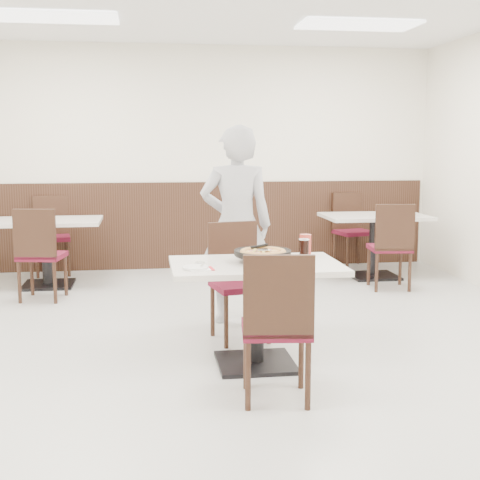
{
  "coord_description": "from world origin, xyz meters",
  "views": [
    {
      "loc": [
        -0.69,
        -4.99,
        1.6
      ],
      "look_at": [
        -0.01,
        -0.3,
        0.9
      ],
      "focal_mm": 50.0,
      "sensor_mm": 36.0,
      "label": 1
    }
  ],
  "objects": [
    {
      "name": "bg_chair_left_near",
      "position": [
        -1.73,
        1.94,
        0.47
      ],
      "size": [
        0.49,
        0.49,
        0.95
      ],
      "primitive_type": null,
      "rotation": [
        0.0,
        0.0,
        -0.18
      ],
      "color": "black",
      "rests_on": "floor"
    },
    {
      "name": "bg_table_left",
      "position": [
        -1.77,
        2.6,
        0.38
      ],
      "size": [
        1.28,
        0.93,
        0.75
      ],
      "primitive_type": null,
      "rotation": [
        0.0,
        0.0,
        0.11
      ],
      "color": "silver",
      "rests_on": "floor"
    },
    {
      "name": "pizza",
      "position": [
        0.14,
        -0.39,
        0.81
      ],
      "size": [
        0.34,
        0.34,
        0.02
      ],
      "primitive_type": "cylinder",
      "rotation": [
        0.0,
        0.0,
        -0.05
      ],
      "color": "#B68344",
      "rests_on": "pizza_pan"
    },
    {
      "name": "red_cup",
      "position": [
        0.51,
        -0.11,
        0.83
      ],
      "size": [
        0.09,
        0.09,
        0.16
      ],
      "primitive_type": "cylinder",
      "rotation": [
        0.0,
        0.0,
        -0.05
      ],
      "color": "#AF2E21",
      "rests_on": "main_table"
    },
    {
      "name": "wainscot_back",
      "position": [
        0.0,
        3.48,
        0.55
      ],
      "size": [
        5.9,
        0.03,
        1.1
      ],
      "primitive_type": "cube",
      "color": "black",
      "rests_on": "floor"
    },
    {
      "name": "floor",
      "position": [
        0.0,
        0.0,
        0.0
      ],
      "size": [
        7.0,
        7.0,
        0.0
      ],
      "primitive_type": "plane",
      "color": "#A5A5A1",
      "rests_on": "ground"
    },
    {
      "name": "main_table",
      "position": [
        0.09,
        -0.39,
        0.38
      ],
      "size": [
        1.24,
        0.86,
        0.75
      ],
      "primitive_type": null,
      "rotation": [
        0.0,
        0.0,
        -0.05
      ],
      "color": "silver",
      "rests_on": "floor"
    },
    {
      "name": "trivet",
      "position": [
        0.13,
        -0.34,
        0.77
      ],
      "size": [
        0.12,
        0.12,
        0.04
      ],
      "primitive_type": "cylinder",
      "rotation": [
        0.0,
        0.0,
        -0.05
      ],
      "color": "black",
      "rests_on": "main_table"
    },
    {
      "name": "bg_table_right",
      "position": [
        2.01,
        2.56,
        0.38
      ],
      "size": [
        1.25,
        0.87,
        0.75
      ],
      "primitive_type": null,
      "rotation": [
        0.0,
        0.0,
        -0.06
      ],
      "color": "silver",
      "rests_on": "floor"
    },
    {
      "name": "bg_chair_right_far",
      "position": [
        1.97,
        3.24,
        0.47
      ],
      "size": [
        0.49,
        0.49,
        0.95
      ],
      "primitive_type": null,
      "rotation": [
        0.0,
        0.0,
        3.34
      ],
      "color": "black",
      "rests_on": "floor"
    },
    {
      "name": "napkin",
      "position": [
        -0.32,
        -0.56,
        0.75
      ],
      "size": [
        0.16,
        0.16,
        0.0
      ],
      "primitive_type": "cube",
      "rotation": [
        0.0,
        0.0,
        0.09
      ],
      "color": "white",
      "rests_on": "main_table"
    },
    {
      "name": "wall_front",
      "position": [
        0.0,
        -3.5,
        1.4
      ],
      "size": [
        6.0,
        0.04,
        2.8
      ],
      "primitive_type": "cube",
      "color": "silver",
      "rests_on": "floor"
    },
    {
      "name": "pizza_pan",
      "position": [
        0.14,
        -0.37,
        0.79
      ],
      "size": [
        0.36,
        0.36,
        0.01
      ],
      "primitive_type": "cylinder",
      "rotation": [
        0.0,
        0.0,
        -0.05
      ],
      "color": "black",
      "rests_on": "trivet"
    },
    {
      "name": "diner_person",
      "position": [
        0.11,
        0.81,
        0.87
      ],
      "size": [
        0.67,
        0.47,
        1.75
      ],
      "primitive_type": "imported",
      "rotation": [
        0.0,
        0.0,
        3.07
      ],
      "color": "#AAAAAF",
      "rests_on": "floor"
    },
    {
      "name": "wall_back",
      "position": [
        0.0,
        3.5,
        1.4
      ],
      "size": [
        6.0,
        0.04,
        2.8
      ],
      "primitive_type": "cube",
      "color": "silver",
      "rests_on": "floor"
    },
    {
      "name": "fluo_panel_d",
      "position": [
        1.5,
        1.8,
        2.78
      ],
      "size": [
        1.2,
        0.6,
        0.02
      ],
      "primitive_type": "cube",
      "color": "white",
      "rests_on": "ceiling"
    },
    {
      "name": "fork",
      "position": [
        -0.3,
        -0.48,
        0.77
      ],
      "size": [
        0.06,
        0.16,
        0.0
      ],
      "primitive_type": "cube",
      "rotation": [
        0.0,
        0.0,
        -0.26
      ],
      "color": "silver",
      "rests_on": "side_plate"
    },
    {
      "name": "chair_near",
      "position": [
        0.1,
        -1.05,
        0.47
      ],
      "size": [
        0.47,
        0.47,
        0.95
      ],
      "primitive_type": null,
      "rotation": [
        0.0,
        0.0,
        -0.12
      ],
      "color": "black",
      "rests_on": "floor"
    },
    {
      "name": "bg_chair_left_far",
      "position": [
        -1.81,
        3.26,
        0.47
      ],
      "size": [
        0.48,
        0.48,
        0.95
      ],
      "primitive_type": null,
      "rotation": [
        0.0,
        0.0,
        3.29
      ],
      "color": "black",
      "rests_on": "floor"
    },
    {
      "name": "side_plate",
      "position": [
        -0.36,
        -0.55,
        0.76
      ],
      "size": [
        0.18,
        0.18,
        0.01
      ],
      "primitive_type": "cylinder",
      "rotation": [
        0.0,
        0.0,
        -0.05
      ],
      "color": "white",
      "rests_on": "napkin"
    },
    {
      "name": "bg_chair_right_near",
      "position": [
        1.96,
        1.93,
        0.47
      ],
      "size": [
        0.46,
        0.46,
        0.95
      ],
      "primitive_type": null,
      "rotation": [
        0.0,
        0.0,
        -0.1
      ],
      "color": "black",
      "rests_on": "floor"
    },
    {
      "name": "pizza_server",
      "position": [
        0.14,
        -0.38,
        0.84
      ],
      "size": [
        0.1,
        0.12,
        0.0
      ],
      "primitive_type": "cube",
      "rotation": [
        0.0,
        0.0,
        0.12
      ],
      "color": "silver",
      "rests_on": "pizza"
    },
    {
      "name": "chair_far",
      "position": [
        0.07,
        0.25,
        0.47
      ],
      "size": [
        0.49,
        0.49,
        0.95
      ],
      "primitive_type": null,
      "rotation": [
        0.0,
        0.0,
        3.34
      ],
      "color": "black",
      "rests_on": "floor"
    },
    {
      "name": "fluo_panel_c",
      "position": [
        -1.5,
        1.8,
        2.78
      ],
      "size": [
        1.2,
        0.6,
        0.02
      ],
      "primitive_type": "cube",
      "color": "white",
      "rests_on": "ceiling"
    },
    {
      "name": "cola_glass",
      "position": [
        0.48,
        -0.2,
        0.81
      ],
      "size": [
        0.07,
        0.07,
        0.13
      ],
      "primitive_type": "cylinder",
      "rotation": [
        0.0,
        0.0,
        -0.05
      ],
      "color": "black",
      "rests_on": "main_table"
    }
  ]
}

